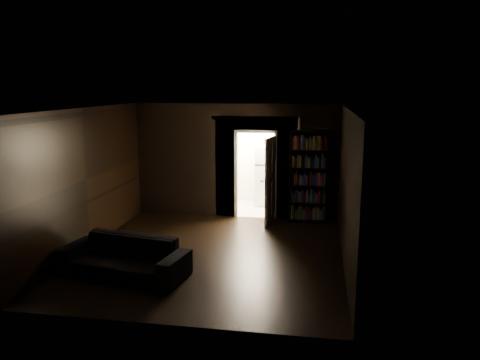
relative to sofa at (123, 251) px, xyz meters
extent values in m
plane|color=black|center=(1.27, 1.18, -0.43)|extent=(5.50, 5.50, 0.00)
cube|color=black|center=(0.04, 3.98, 0.97)|extent=(2.55, 0.10, 2.80)
cube|color=black|center=(2.99, 3.98, 0.97)|extent=(1.55, 0.10, 2.80)
cube|color=black|center=(1.77, 3.98, 2.02)|extent=(0.90, 0.10, 0.70)
cube|color=black|center=(-1.23, 1.18, 0.97)|extent=(0.02, 5.50, 2.80)
cube|color=black|center=(3.77, 1.18, 0.97)|extent=(0.02, 5.50, 2.80)
cube|color=black|center=(1.27, -1.57, 0.97)|extent=(5.00, 0.02, 2.80)
cube|color=beige|center=(1.27, 1.18, 2.37)|extent=(5.00, 5.50, 0.02)
cube|color=white|center=(1.77, 3.92, 0.62)|extent=(1.04, 0.06, 2.17)
cube|color=#B2A99B|center=(1.77, 4.83, -0.48)|extent=(2.20, 1.80, 0.10)
cube|color=silver|center=(1.77, 5.68, 0.77)|extent=(2.20, 0.10, 2.40)
cube|color=silver|center=(0.72, 4.83, 0.77)|extent=(0.10, 1.60, 2.40)
cube|color=silver|center=(2.82, 4.83, 0.77)|extent=(0.10, 1.60, 2.40)
cube|color=silver|center=(1.77, 4.83, 2.02)|extent=(2.20, 1.80, 0.10)
cube|color=#BA6471|center=(1.77, 5.62, 1.79)|extent=(2.00, 0.04, 0.26)
imported|color=black|center=(0.00, 0.00, 0.00)|extent=(2.36, 1.35, 0.85)
cube|color=black|center=(3.06, 3.77, 0.67)|extent=(0.94, 0.44, 2.20)
cube|color=white|center=(1.98, 5.29, 0.40)|extent=(0.92, 0.88, 1.65)
cube|color=white|center=(2.18, 3.49, 0.60)|extent=(0.18, 0.85, 2.05)
cube|color=silver|center=(2.81, 3.84, 1.92)|extent=(0.11, 0.11, 0.30)
cube|color=black|center=(2.06, 5.30, 1.35)|extent=(0.61, 0.10, 0.25)
camera|label=1|loc=(3.22, -7.20, 2.79)|focal=35.00mm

